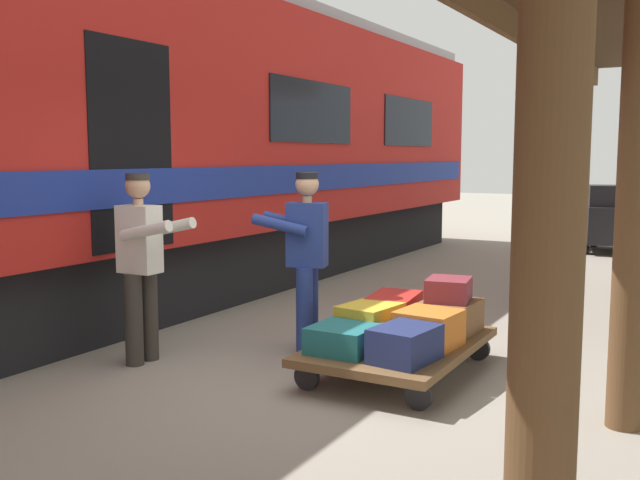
{
  "coord_description": "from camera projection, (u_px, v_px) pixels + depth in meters",
  "views": [
    {
      "loc": [
        -2.65,
        5.17,
        1.85
      ],
      "look_at": [
        0.27,
        -0.07,
        1.15
      ],
      "focal_mm": 40.32,
      "sensor_mm": 36.0,
      "label": 1
    }
  ],
  "objects": [
    {
      "name": "ground_plane",
      "position": [
        344.0,
        379.0,
        5.98
      ],
      "size": [
        60.0,
        60.0,
        0.0
      ],
      "primitive_type": "plane",
      "color": "gray"
    },
    {
      "name": "train_car",
      "position": [
        26.0,
        136.0,
        7.57
      ],
      "size": [
        3.02,
        20.0,
        4.0
      ],
      "color": "#B21E19",
      "rests_on": "ground_plane"
    },
    {
      "name": "luggage_cart",
      "position": [
        399.0,
        347.0,
        6.11
      ],
      "size": [
        1.18,
        1.86,
        0.28
      ],
      "color": "brown",
      "rests_on": "ground_plane"
    },
    {
      "name": "suitcase_red_plastic",
      "position": [
        394.0,
        310.0,
        6.66
      ],
      "size": [
        0.49,
        0.68,
        0.3
      ],
      "primitive_type": "cube",
      "rotation": [
        0.0,
        0.0,
        0.14
      ],
      "color": "#AD231E",
      "rests_on": "luggage_cart"
    },
    {
      "name": "suitcase_yellow_case",
      "position": [
        370.0,
        321.0,
        6.22
      ],
      "size": [
        0.48,
        0.59,
        0.3
      ],
      "primitive_type": "cube",
      "rotation": [
        0.0,
        0.0,
        -0.14
      ],
      "color": "gold",
      "rests_on": "luggage_cart"
    },
    {
      "name": "suitcase_brown_leather",
      "position": [
        449.0,
        317.0,
        6.41
      ],
      "size": [
        0.48,
        0.63,
        0.28
      ],
      "primitive_type": "cube",
      "rotation": [
        0.0,
        0.0,
        -0.05
      ],
      "color": "brown",
      "rests_on": "luggage_cart"
    },
    {
      "name": "suitcase_teal_softside",
      "position": [
        343.0,
        339.0,
        5.78
      ],
      "size": [
        0.49,
        0.5,
        0.22
      ],
      "primitive_type": "cube",
      "rotation": [
        0.0,
        0.0,
        -0.0
      ],
      "color": "#1E666B",
      "rests_on": "luggage_cart"
    },
    {
      "name": "suitcase_orange_carryall",
      "position": [
        429.0,
        328.0,
        5.96
      ],
      "size": [
        0.51,
        0.5,
        0.3
      ],
      "primitive_type": "cube",
      "rotation": [
        0.0,
        0.0,
        -0.09
      ],
      "color": "#CC6B23",
      "rests_on": "luggage_cart"
    },
    {
      "name": "suitcase_navy_fabric",
      "position": [
        405.0,
        344.0,
        5.52
      ],
      "size": [
        0.47,
        0.58,
        0.27
      ],
      "primitive_type": "cube",
      "rotation": [
        0.0,
        0.0,
        -0.13
      ],
      "color": "navy",
      "rests_on": "luggage_cart"
    },
    {
      "name": "suitcase_burgundy_valise",
      "position": [
        449.0,
        290.0,
        6.4
      ],
      "size": [
        0.43,
        0.47,
        0.2
      ],
      "primitive_type": "cube",
      "rotation": [
        0.0,
        0.0,
        0.16
      ],
      "color": "maroon",
      "rests_on": "suitcase_brown_leather"
    },
    {
      "name": "porter_in_overalls",
      "position": [
        305.0,
        255.0,
        6.75
      ],
      "size": [
        0.72,
        0.54,
        1.7
      ],
      "color": "navy",
      "rests_on": "ground_plane"
    },
    {
      "name": "porter_by_door",
      "position": [
        142.0,
        261.0,
        6.37
      ],
      "size": [
        0.67,
        0.43,
        1.7
      ],
      "color": "#332D28",
      "rests_on": "ground_plane"
    },
    {
      "name": "baggage_tug",
      "position": [
        615.0,
        220.0,
        13.86
      ],
      "size": [
        1.45,
        1.9,
        1.3
      ],
      "color": "black",
      "rests_on": "ground_plane"
    }
  ]
}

